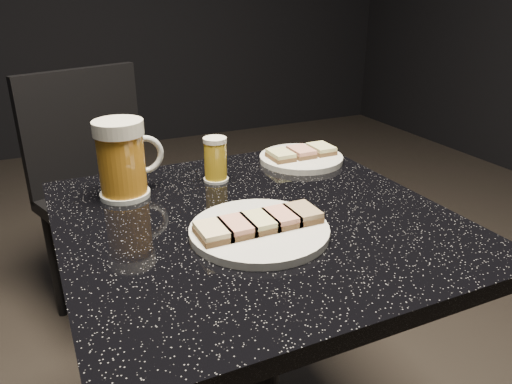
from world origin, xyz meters
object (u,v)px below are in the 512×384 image
plate_large (259,231)px  plate_small (301,158)px  table (256,323)px  beer_tumbler (215,160)px  chair (107,185)px  beer_mug (123,159)px

plate_large → plate_small: size_ratio=1.20×
plate_small → table: 0.41m
plate_large → beer_tumbler: (0.02, 0.27, 0.04)m
beer_tumbler → chair: bearing=101.3°
table → beer_tumbler: beer_tumbler is taller
table → beer_tumbler: bearing=90.4°
beer_mug → chair: beer_mug is taller
beer_tumbler → chair: chair is taller
table → plate_large: bearing=-110.6°
plate_large → chair: bearing=96.9°
plate_large → beer_mug: (-0.17, 0.27, 0.07)m
plate_small → beer_mug: bearing=-175.5°
beer_mug → chair: 0.79m
plate_large → table: (0.02, 0.07, -0.25)m
plate_small → beer_mug: 0.44m
beer_mug → beer_tumbler: 0.20m
plate_small → chair: 0.82m
chair → plate_large: bearing=-83.1°
plate_small → beer_tumbler: 0.24m
chair → beer_mug: bearing=-94.3°
table → beer_mug: size_ratio=4.75×
plate_large → chair: 1.02m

